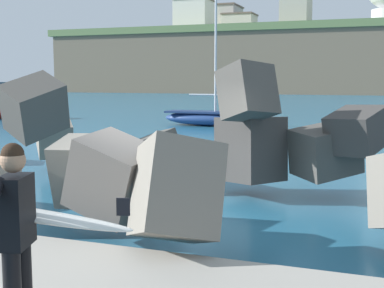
{
  "coord_description": "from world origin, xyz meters",
  "views": [
    {
      "loc": [
        3.47,
        -8.07,
        2.54
      ],
      "look_at": [
        0.3,
        0.5,
        1.4
      ],
      "focal_mm": 49.27,
      "sensor_mm": 36.0,
      "label": 1
    }
  ],
  "objects_px": {
    "boat_mid_left": "(209,117)",
    "station_building_central": "(194,16)",
    "station_building_west": "(296,11)",
    "boat_near_right": "(0,108)",
    "station_building_east": "(240,25)",
    "surfer_with_board": "(17,227)",
    "station_building_annex": "(223,21)"
  },
  "relations": [
    {
      "from": "boat_mid_left",
      "to": "station_building_central",
      "type": "xyz_separation_m",
      "value": [
        -26.52,
        70.32,
        14.1
      ]
    },
    {
      "from": "station_building_west",
      "to": "boat_near_right",
      "type": "bearing_deg",
      "value": -95.49
    },
    {
      "from": "station_building_west",
      "to": "station_building_central",
      "type": "relative_size",
      "value": 1.13
    },
    {
      "from": "station_building_central",
      "to": "station_building_east",
      "type": "height_order",
      "value": "station_building_central"
    },
    {
      "from": "boat_near_right",
      "to": "station_building_west",
      "type": "xyz_separation_m",
      "value": [
        6.86,
        71.41,
        14.09
      ]
    },
    {
      "from": "surfer_with_board",
      "to": "station_building_east",
      "type": "bearing_deg",
      "value": 104.22
    },
    {
      "from": "boat_mid_left",
      "to": "station_building_west",
      "type": "relative_size",
      "value": 0.98
    },
    {
      "from": "station_building_west",
      "to": "station_building_annex",
      "type": "distance_m",
      "value": 21.99
    },
    {
      "from": "station_building_east",
      "to": "station_building_annex",
      "type": "relative_size",
      "value": 0.79
    },
    {
      "from": "boat_mid_left",
      "to": "station_building_central",
      "type": "distance_m",
      "value": 76.47
    },
    {
      "from": "surfer_with_board",
      "to": "station_building_central",
      "type": "xyz_separation_m",
      "value": [
        -32.58,
        93.68,
        13.3
      ]
    },
    {
      "from": "boat_near_right",
      "to": "station_building_central",
      "type": "relative_size",
      "value": 0.61
    },
    {
      "from": "station_building_east",
      "to": "boat_mid_left",
      "type": "bearing_deg",
      "value": -75.87
    },
    {
      "from": "boat_near_right",
      "to": "station_building_annex",
      "type": "relative_size",
      "value": 0.5
    },
    {
      "from": "surfer_with_board",
      "to": "station_building_west",
      "type": "height_order",
      "value": "station_building_west"
    },
    {
      "from": "station_building_west",
      "to": "station_building_central",
      "type": "xyz_separation_m",
      "value": [
        -19.29,
        -1.37,
        -0.22
      ]
    },
    {
      "from": "station_building_annex",
      "to": "station_building_east",
      "type": "bearing_deg",
      "value": -31.8
    },
    {
      "from": "surfer_with_board",
      "to": "boat_near_right",
      "type": "bearing_deg",
      "value": 130.45
    },
    {
      "from": "boat_near_right",
      "to": "station_building_central",
      "type": "height_order",
      "value": "station_building_central"
    },
    {
      "from": "station_building_central",
      "to": "station_building_annex",
      "type": "xyz_separation_m",
      "value": [
        1.45,
        14.23,
        0.28
      ]
    },
    {
      "from": "station_building_west",
      "to": "station_building_east",
      "type": "height_order",
      "value": "station_building_west"
    },
    {
      "from": "boat_near_right",
      "to": "boat_mid_left",
      "type": "xyz_separation_m",
      "value": [
        14.09,
        -0.28,
        -0.22
      ]
    },
    {
      "from": "boat_near_right",
      "to": "boat_mid_left",
      "type": "height_order",
      "value": "boat_mid_left"
    },
    {
      "from": "station_building_annex",
      "to": "surfer_with_board",
      "type": "bearing_deg",
      "value": -73.91
    },
    {
      "from": "boat_near_right",
      "to": "boat_mid_left",
      "type": "relative_size",
      "value": 0.55
    },
    {
      "from": "surfer_with_board",
      "to": "station_building_east",
      "type": "relative_size",
      "value": 0.32
    },
    {
      "from": "station_building_west",
      "to": "station_building_east",
      "type": "xyz_separation_m",
      "value": [
        -13.35,
        10.09,
        -1.05
      ]
    },
    {
      "from": "boat_near_right",
      "to": "station_building_east",
      "type": "xyz_separation_m",
      "value": [
        -6.49,
        81.49,
        13.04
      ]
    },
    {
      "from": "surfer_with_board",
      "to": "station_building_west",
      "type": "xyz_separation_m",
      "value": [
        -13.29,
        95.04,
        13.52
      ]
    },
    {
      "from": "station_building_annex",
      "to": "boat_mid_left",
      "type": "bearing_deg",
      "value": -73.49
    },
    {
      "from": "boat_mid_left",
      "to": "station_building_annex",
      "type": "height_order",
      "value": "station_building_annex"
    },
    {
      "from": "surfer_with_board",
      "to": "station_building_central",
      "type": "bearing_deg",
      "value": 109.18
    }
  ]
}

